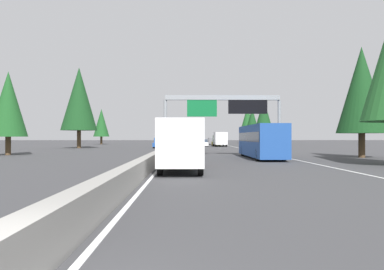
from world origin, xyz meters
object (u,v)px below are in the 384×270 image
at_px(conifer_right_mid, 264,117).
at_px(conifer_left_far, 101,123).
at_px(conifer_left_mid, 79,99).
at_px(minivan_mid_left, 212,141).
at_px(sedan_near_right, 186,146).
at_px(conifer_right_far, 252,122).
at_px(oncoming_near, 160,143).
at_px(conifer_left_near, 8,104).
at_px(sign_gantry_overhead, 224,108).
at_px(conifer_right_distant, 247,121).
at_px(bus_mid_center, 261,140).
at_px(sedan_distant_a, 216,143).
at_px(conifer_right_near, 362,90).
at_px(sedan_far_right, 204,143).
at_px(box_truck_mid_right, 220,139).
at_px(box_truck_distant_b, 181,144).
at_px(pickup_far_left, 198,140).

distance_m(conifer_right_mid, conifer_left_far, 45.18).
bearing_deg(conifer_left_mid, minivan_mid_left, -39.73).
height_order(minivan_mid_left, sedan_near_right, minivan_mid_left).
xyz_separation_m(sedan_near_right, conifer_right_far, (38.49, -16.14, 4.84)).
relative_size(oncoming_near, conifer_left_near, 0.61).
height_order(sign_gantry_overhead, conifer_right_mid, conifer_right_mid).
xyz_separation_m(conifer_right_mid, conifer_right_distant, (39.24, -3.19, 1.04)).
height_order(bus_mid_center, sedan_distant_a, bus_mid_center).
relative_size(conifer_right_near, conifer_left_far, 1.13).
xyz_separation_m(sedan_far_right, conifer_left_far, (21.67, 26.48, 5.10)).
relative_size(sign_gantry_overhead, sedan_far_right, 2.88).
distance_m(conifer_right_distant, conifer_left_mid, 62.25).
xyz_separation_m(box_truck_mid_right, conifer_left_mid, (-10.32, 26.24, 7.21)).
height_order(box_truck_distant_b, conifer_right_near, conifer_right_near).
distance_m(sedan_far_right, box_truck_mid_right, 3.53).
distance_m(bus_mid_center, sedan_far_right, 42.64).
bearing_deg(conifer_right_distant, conifer_left_mid, 141.80).
bearing_deg(conifer_left_far, conifer_right_near, -147.83).
relative_size(sedan_distant_a, conifer_right_mid, 0.44).
distance_m(minivan_mid_left, conifer_right_far, 13.17).
bearing_deg(box_truck_distant_b, box_truck_mid_right, -7.63).
height_order(minivan_mid_left, conifer_right_mid, conifer_right_mid).
relative_size(sign_gantry_overhead, conifer_right_near, 1.18).
height_order(conifer_right_far, conifer_left_mid, conifer_left_mid).
distance_m(box_truck_mid_right, conifer_right_distant, 40.85).
bearing_deg(conifer_right_distant, sign_gantry_overhead, 168.65).
relative_size(minivan_mid_left, conifer_right_mid, 0.50).
bearing_deg(box_truck_mid_right, conifer_left_mid, 111.46).
xyz_separation_m(sedan_far_right, box_truck_mid_right, (-0.71, -3.33, 0.93)).
distance_m(sedan_far_right, sedan_near_right, 26.54).
bearing_deg(sedan_distant_a, minivan_mid_left, 0.22).
bearing_deg(conifer_right_far, pickup_far_left, 23.44).
distance_m(conifer_right_distant, conifer_left_near, 83.75).
bearing_deg(conifer_left_near, bus_mid_center, -103.09).
distance_m(bus_mid_center, conifer_left_mid, 41.63).
relative_size(sedan_distant_a, conifer_right_distant, 0.38).
relative_size(oncoming_near, conifer_left_far, 0.59).
bearing_deg(sedan_far_right, pickup_far_left, -0.05).
relative_size(sign_gantry_overhead, conifer_left_far, 1.33).
distance_m(minivan_mid_left, conifer_right_near, 63.14).
xyz_separation_m(sign_gantry_overhead, box_truck_distant_b, (-17.59, 4.39, -3.55)).
xyz_separation_m(sedan_distant_a, box_truck_mid_right, (-8.58, -0.10, 0.93)).
xyz_separation_m(oncoming_near, conifer_left_near, (-25.92, 14.78, 4.70)).
bearing_deg(sedan_far_right, sedan_near_right, 172.00).
bearing_deg(oncoming_near, sedan_far_right, 140.57).
bearing_deg(sedan_near_right, sign_gantry_overhead, -160.02).
xyz_separation_m(oncoming_near, conifer_left_far, (32.04, 17.95, 4.87)).
height_order(bus_mid_center, conifer_left_near, conifer_left_near).
bearing_deg(conifer_right_near, sedan_distant_a, 11.57).
bearing_deg(conifer_right_distant, conifer_right_mid, 175.36).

